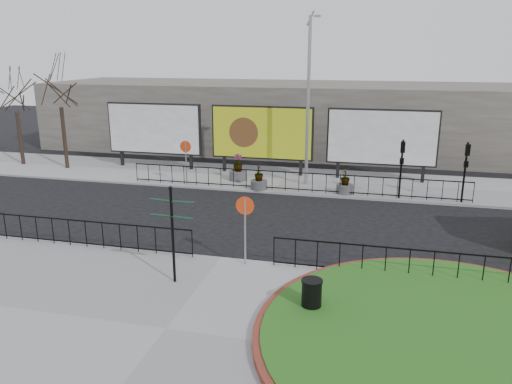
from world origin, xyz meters
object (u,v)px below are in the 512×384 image
(billboard_mid, at_px, (262,133))
(lamp_post, at_px, (308,100))
(fingerpost_sign, at_px, (172,225))
(litter_bin, at_px, (312,296))
(planter_b, at_px, (259,180))
(planter_a, at_px, (238,171))
(planter_c, at_px, (345,184))

(billboard_mid, xyz_separation_m, lamp_post, (3.01, -1.97, 2.23))
(lamp_post, xyz_separation_m, fingerpost_sign, (-2.38, -13.26, -2.77))
(lamp_post, distance_m, litter_bin, 14.97)
(lamp_post, relative_size, planter_b, 6.84)
(lamp_post, xyz_separation_m, litter_bin, (2.19, -14.21, -4.19))
(litter_bin, bearing_deg, lamp_post, 98.75)
(planter_a, distance_m, planter_b, 2.28)
(billboard_mid, xyz_separation_m, planter_a, (-0.96, -1.97, -1.94))
(planter_a, bearing_deg, planter_b, -44.55)
(planter_b, distance_m, planter_c, 4.59)
(billboard_mid, bearing_deg, lamp_post, -33.25)
(planter_a, bearing_deg, lamp_post, 0.00)
(billboard_mid, distance_m, lamp_post, 4.23)
(lamp_post, bearing_deg, planter_b, -145.65)
(planter_b, height_order, planter_c, planter_c)
(litter_bin, bearing_deg, planter_c, 89.74)
(planter_b, bearing_deg, litter_bin, -70.24)
(planter_c, bearing_deg, lamp_post, 148.63)
(fingerpost_sign, xyz_separation_m, planter_c, (4.63, 11.89, -1.45))
(billboard_mid, height_order, litter_bin, billboard_mid)
(lamp_post, xyz_separation_m, planter_c, (2.24, -1.37, -4.22))
(fingerpost_sign, distance_m, planter_a, 13.43)
(fingerpost_sign, xyz_separation_m, planter_a, (-1.58, 13.26, -1.40))
(litter_bin, relative_size, planter_a, 0.66)
(planter_c, bearing_deg, litter_bin, -90.26)
(billboard_mid, relative_size, planter_b, 4.59)
(lamp_post, bearing_deg, planter_c, -31.37)
(planter_b, xyz_separation_m, planter_c, (4.59, 0.23, 0.01))
(planter_a, bearing_deg, planter_c, -12.42)
(fingerpost_sign, height_order, planter_a, fingerpost_sign)
(fingerpost_sign, bearing_deg, planter_c, 75.89)
(billboard_mid, bearing_deg, planter_b, -79.44)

